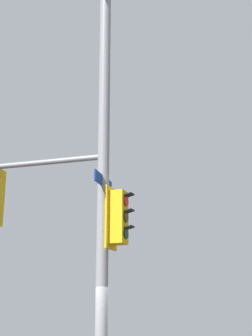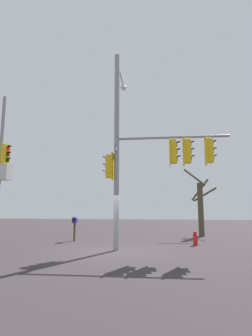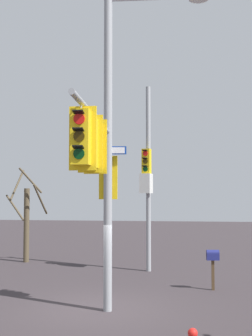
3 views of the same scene
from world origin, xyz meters
name	(u,v)px [view 1 (image 1 of 3)]	position (x,y,z in m)	size (l,w,h in m)	color
main_signal_pole_assembly	(47,176)	(-0.51, 1.37, 4.87)	(3.56, 5.97, 9.66)	gray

